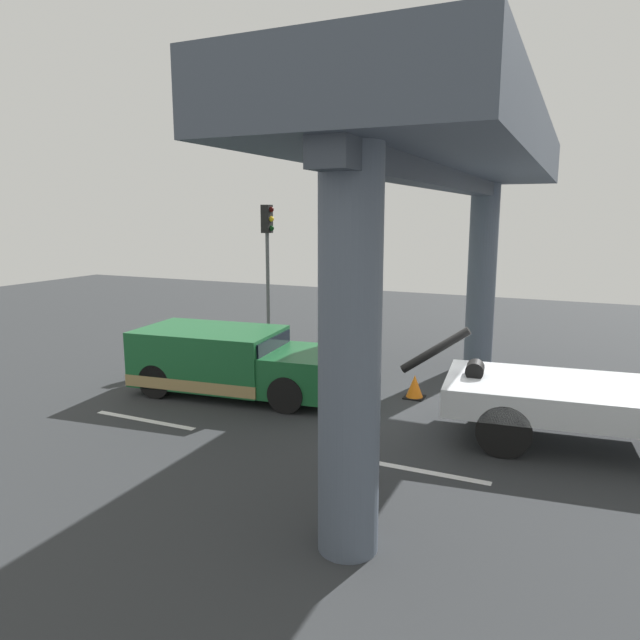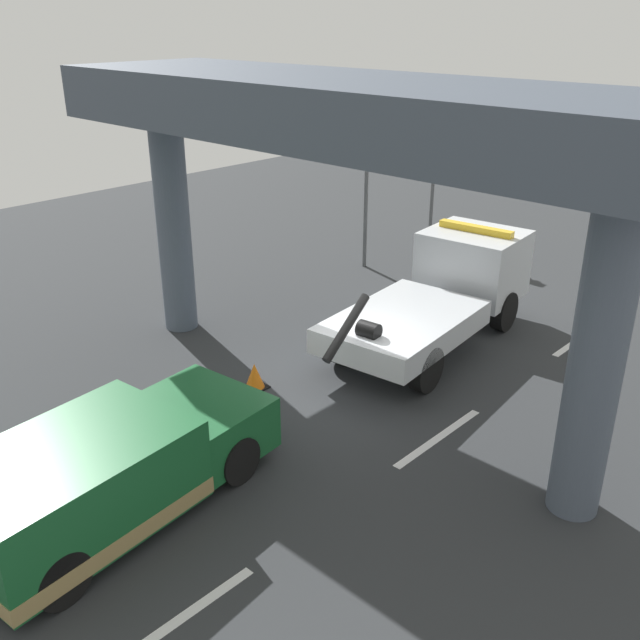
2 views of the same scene
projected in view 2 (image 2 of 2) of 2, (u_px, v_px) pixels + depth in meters
name	position (u px, v px, depth m)	size (l,w,h in m)	color
ground_plane	(339.00, 394.00, 14.77)	(60.00, 40.00, 0.10)	#2D3033
lane_stripe_west	(175.00, 623.00, 9.18)	(2.60, 0.16, 0.01)	silver
lane_stripe_mid	(439.00, 437.00, 13.18)	(2.60, 0.16, 0.01)	silver
lane_stripe_east	(580.00, 339.00, 17.18)	(2.60, 0.16, 0.01)	silver
tow_truck_white	(445.00, 289.00, 16.92)	(7.34, 2.98, 2.46)	silver
towed_van_green	(107.00, 474.00, 10.85)	(5.39, 2.68, 1.58)	#195B2D
overpass_structure	(335.00, 132.00, 12.48)	(3.60, 12.39, 6.29)	#4C5666
traffic_light_far	(367.00, 160.00, 20.78)	(0.39, 0.32, 4.56)	#515456
traffic_light_mid	(435.00, 158.00, 23.29)	(0.39, 0.32, 3.94)	#515456
traffic_cone_orange	(255.00, 377.00, 14.83)	(0.48, 0.48, 0.57)	orange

